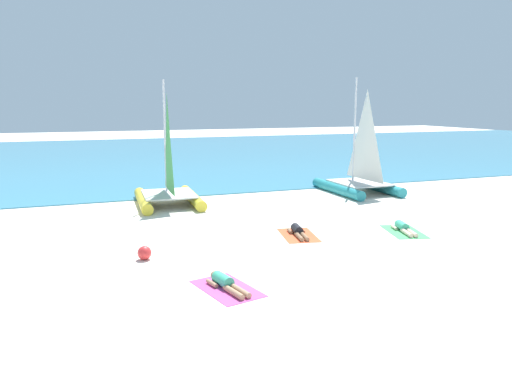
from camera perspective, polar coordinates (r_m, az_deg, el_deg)
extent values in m
plane|color=silver|center=(22.89, -4.40, -0.84)|extent=(120.00, 120.00, 0.00)
cube|color=teal|center=(43.25, -12.09, 4.23)|extent=(120.00, 40.00, 0.05)
cylinder|color=yellow|center=(21.86, -12.96, -0.97)|extent=(0.67, 4.15, 0.47)
cylinder|color=yellow|center=(22.12, -7.36, -0.66)|extent=(0.67, 4.15, 0.47)
cube|color=silver|center=(21.72, -10.10, -0.22)|extent=(2.29, 2.75, 0.06)
cylinder|color=silver|center=(22.01, -10.50, 6.28)|extent=(0.10, 0.10, 4.92)
pyramid|color=#4CA54C|center=(21.05, -10.15, 5.72)|extent=(0.16, 2.17, 4.14)
cylinder|color=teal|center=(24.48, 9.41, 0.37)|extent=(0.54, 4.32, 0.49)
cylinder|color=teal|center=(25.69, 13.77, 0.67)|extent=(0.54, 4.32, 0.49)
cube|color=silver|center=(24.85, 11.92, 1.08)|extent=(2.29, 2.78, 0.06)
cylinder|color=silver|center=(25.10, 11.37, 7.02)|extent=(0.10, 0.10, 5.14)
pyramid|color=white|center=(24.26, 12.64, 6.50)|extent=(0.08, 2.26, 4.32)
cube|color=#D84C99|center=(12.05, -3.37, -11.12)|extent=(1.51, 2.10, 0.01)
cylinder|color=#3FB28C|center=(12.16, -3.86, -10.14)|extent=(0.43, 0.67, 0.30)
sphere|color=tan|center=(12.49, -4.81, -9.58)|extent=(0.22, 0.22, 0.22)
cylinder|color=tan|center=(11.62, -2.62, -11.54)|extent=(0.32, 0.79, 0.14)
cylinder|color=tan|center=(11.70, -1.85, -11.37)|extent=(0.32, 0.79, 0.14)
cylinder|color=tan|center=(12.21, -5.13, -10.51)|extent=(0.20, 0.46, 0.10)
cylinder|color=tan|center=(12.42, -3.32, -10.13)|extent=(0.20, 0.46, 0.10)
cube|color=#EA5933|center=(16.70, 4.94, -5.02)|extent=(1.44, 2.07, 0.01)
cylinder|color=black|center=(16.85, 4.78, -4.33)|extent=(0.41, 0.67, 0.30)
sphere|color=#8C6647|center=(17.23, 4.45, -3.99)|extent=(0.22, 0.22, 0.22)
cylinder|color=#8C6647|center=(16.24, 5.03, -5.18)|extent=(0.28, 0.79, 0.14)
cylinder|color=#8C6647|center=(16.28, 5.65, -5.15)|extent=(0.28, 0.79, 0.14)
cylinder|color=#8C6647|center=(16.96, 3.93, -4.53)|extent=(0.18, 0.46, 0.10)
cylinder|color=#8C6647|center=(17.07, 5.37, -4.46)|extent=(0.18, 0.46, 0.10)
cube|color=#4CB266|center=(17.85, 16.78, -4.42)|extent=(1.55, 2.12, 0.01)
cylinder|color=#3FB28C|center=(17.99, 16.57, -3.78)|extent=(0.45, 0.68, 0.30)
sphere|color=beige|center=(18.36, 16.10, -3.48)|extent=(0.22, 0.22, 0.22)
cylinder|color=beige|center=(17.40, 17.07, -4.56)|extent=(0.34, 0.79, 0.14)
cylinder|color=beige|center=(17.47, 17.62, -4.53)|extent=(0.34, 0.79, 0.14)
cylinder|color=beige|center=(18.07, 15.72, -3.97)|extent=(0.21, 0.46, 0.10)
cylinder|color=beige|center=(18.24, 17.02, -3.91)|extent=(0.21, 0.46, 0.10)
sphere|color=red|center=(14.44, -12.81, -6.90)|extent=(0.40, 0.40, 0.40)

